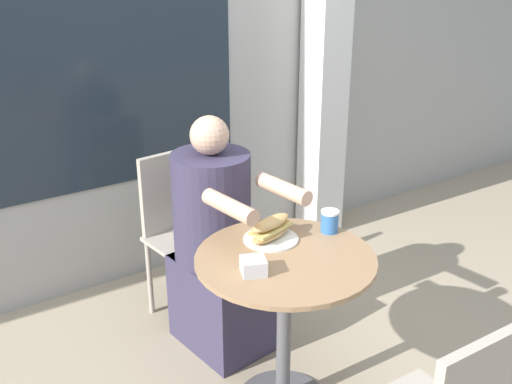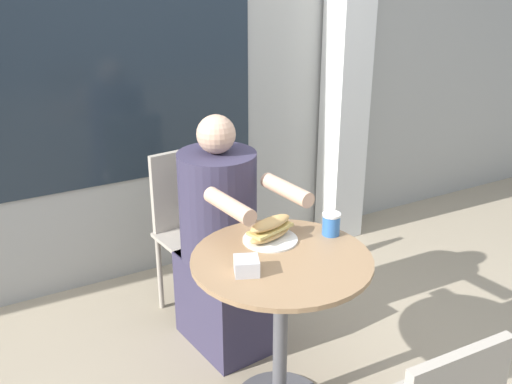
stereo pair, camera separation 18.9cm
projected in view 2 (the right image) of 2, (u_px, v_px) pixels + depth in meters
storefront_wall at (145, 33)px, 3.20m from camera, size 8.00×0.09×2.80m
lattice_pillar at (347, 57)px, 3.68m from camera, size 0.23×0.23×2.40m
cafe_table at (281, 300)px, 2.38m from camera, size 0.71×0.71×0.72m
diner_chair at (191, 218)px, 3.11m from camera, size 0.42×0.42×0.87m
seated_diner at (223, 250)px, 2.84m from camera, size 0.42×0.67×1.15m
sandwich_on_plate at (270, 231)px, 2.43m from camera, size 0.23×0.23×0.10m
drink_cup at (331, 224)px, 2.48m from camera, size 0.08×0.08×0.10m
napkin_box at (247, 266)px, 2.19m from camera, size 0.12×0.12×0.06m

